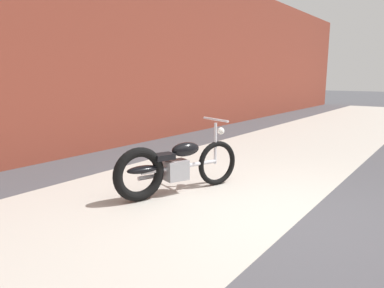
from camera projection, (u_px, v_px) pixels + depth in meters
The scene contains 4 objects.
ground_plane at pixel (294, 225), 3.95m from camera, with size 80.00×80.00×0.00m, color #47474C.
sidewalk_slab at pixel (173, 195), 4.98m from camera, with size 36.00×3.50×0.01m, color #B2ADA3.
brick_building_wall at pixel (29, 39), 6.56m from camera, with size 36.00×0.50×4.64m, color brown.
motorcycle_black at pixel (171, 167), 4.93m from camera, with size 1.92×0.89×1.03m.
Camera 1 is at (-3.66, -1.29, 1.64)m, focal length 33.14 mm.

